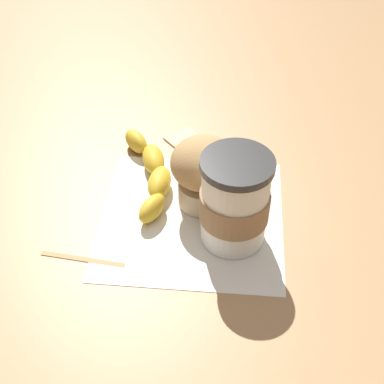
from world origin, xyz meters
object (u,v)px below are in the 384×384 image
at_px(muffin, 203,170).
at_px(sugar_packet, 182,136).
at_px(coffee_cup, 235,201).
at_px(banana, 151,171).

bearing_deg(muffin, sugar_packet, -68.88).
xyz_separation_m(coffee_cup, sugar_packet, (0.10, -0.20, -0.06)).
distance_m(banana, sugar_packet, 0.11).
height_order(muffin, sugar_packet, muffin).
relative_size(coffee_cup, muffin, 1.22).
bearing_deg(sugar_packet, muffin, 111.12).
xyz_separation_m(muffin, banana, (0.08, -0.03, -0.04)).
relative_size(muffin, banana, 0.53).
relative_size(banana, sugar_packet, 3.92).
bearing_deg(muffin, coffee_cup, 128.99).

